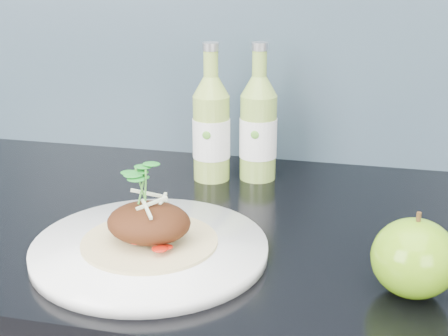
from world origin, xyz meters
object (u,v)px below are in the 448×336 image
at_px(dinner_plate, 150,249).
at_px(cider_bottle_left, 211,129).
at_px(cider_bottle_right, 258,129).
at_px(green_apple, 414,258).

bearing_deg(dinner_plate, cider_bottle_left, 88.89).
bearing_deg(cider_bottle_left, cider_bottle_right, 24.63).
bearing_deg(cider_bottle_right, green_apple, -76.89).
bearing_deg(green_apple, cider_bottle_right, 125.30).
bearing_deg(cider_bottle_right, dinner_plate, -126.73).
height_order(cider_bottle_left, cider_bottle_right, same).
bearing_deg(dinner_plate, cider_bottle_right, 75.46).
xyz_separation_m(cider_bottle_left, cider_bottle_right, (0.07, 0.02, 0.00)).
height_order(green_apple, cider_bottle_right, cider_bottle_right).
height_order(dinner_plate, cider_bottle_left, cider_bottle_left).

